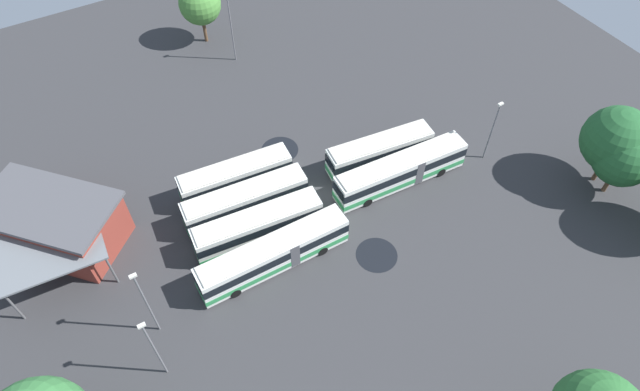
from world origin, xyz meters
TOP-DOWN VIEW (x-y plane):
  - ground_plane at (0.00, 0.00)m, footprint 94.31×94.31m
  - bus_row0_slot1 at (-7.32, -1.18)m, footprint 11.53×3.72m
  - bus_row0_slot2 at (-7.70, 2.10)m, footprint 14.37×3.20m
  - bus_row1_slot0 at (7.06, -5.39)m, footprint 11.48×3.42m
  - bus_row1_slot1 at (7.50, -2.16)m, footprint 12.30×3.43m
  - bus_row1_slot2 at (7.77, 1.11)m, footprint 12.36×3.54m
  - bus_row1_slot3 at (7.86, 4.57)m, footprint 14.27×2.52m
  - depot_building at (23.86, -7.92)m, footprint 13.32×13.56m
  - maintenance_shelter at (24.65, -4.28)m, footprint 9.01×7.39m
  - lamp_post_by_building at (-17.58, 3.67)m, footprint 0.56×0.28m
  - lamp_post_near_entrance at (19.93, 9.15)m, footprint 0.56×0.28m
  - lamp_post_mid_lot at (19.19, 5.32)m, footprint 0.56×0.28m
  - lamp_post_far_corner at (-1.72, -25.14)m, footprint 0.56×0.28m
  - tree_north_edge at (-25.41, 11.78)m, footprint 6.55×6.55m
  - tree_northwest at (-0.07, -30.75)m, footprint 5.22×5.22m
  - tree_south_edge at (-25.11, 13.37)m, footprint 5.80×5.80m
  - puddle_centre_drain at (0.79, -8.21)m, footprint 4.03×4.03m
  - puddle_front_lane at (-0.76, 8.33)m, footprint 3.90×3.90m

SIDE VIEW (x-z plane):
  - ground_plane at x=0.00m, z-range 0.00..0.00m
  - puddle_centre_drain at x=0.79m, z-range 0.00..0.01m
  - puddle_front_lane at x=-0.76m, z-range 0.00..0.01m
  - bus_row1_slot0 at x=7.06m, z-range 0.10..3.59m
  - bus_row0_slot1 at x=-7.32m, z-range 0.10..3.59m
  - bus_row1_slot1 at x=7.50m, z-range 0.10..3.59m
  - bus_row1_slot2 at x=7.77m, z-range 0.10..3.59m
  - bus_row0_slot2 at x=-7.70m, z-range 0.10..3.59m
  - bus_row1_slot3 at x=7.86m, z-range 0.10..3.59m
  - depot_building at x=23.86m, z-range 0.02..5.33m
  - maintenance_shelter at x=24.65m, z-range 1.90..6.13m
  - lamp_post_by_building at x=-17.58m, z-range 0.41..7.98m
  - lamp_post_near_entrance at x=19.93m, z-range 0.42..8.72m
  - lamp_post_mid_lot at x=19.19m, z-range 0.42..9.11m
  - tree_south_edge at x=-25.11m, z-range 1.01..8.85m
  - lamp_post_far_corner at x=-1.72m, z-range 0.42..9.55m
  - tree_northwest at x=-0.07m, z-range 1.37..9.36m
  - tree_north_edge at x=-25.41m, z-range 1.22..10.23m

